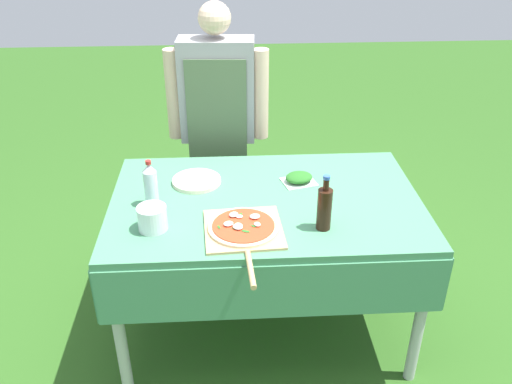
# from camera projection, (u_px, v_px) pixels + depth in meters

# --- Properties ---
(ground_plane) EXTENTS (12.00, 12.00, 0.00)m
(ground_plane) POSITION_uv_depth(u_px,v_px,m) (264.00, 323.00, 3.02)
(ground_plane) COLOR #2D5B1E
(prep_table) EXTENTS (1.52, 0.98, 0.80)m
(prep_table) POSITION_uv_depth(u_px,v_px,m) (266.00, 215.00, 2.67)
(prep_table) COLOR #478960
(prep_table) RESTS_ON ground
(person_cook) EXTENTS (0.60, 0.22, 1.59)m
(person_cook) POSITION_uv_depth(u_px,v_px,m) (218.00, 115.00, 3.21)
(person_cook) COLOR #333D56
(person_cook) RESTS_ON ground
(pizza_on_peel) EXTENTS (0.36, 0.58, 0.05)m
(pizza_on_peel) POSITION_uv_depth(u_px,v_px,m) (244.00, 229.00, 2.37)
(pizza_on_peel) COLOR tan
(pizza_on_peel) RESTS_ON prep_table
(oil_bottle) EXTENTS (0.07, 0.07, 0.26)m
(oil_bottle) POSITION_uv_depth(u_px,v_px,m) (324.00, 208.00, 2.35)
(oil_bottle) COLOR black
(oil_bottle) RESTS_ON prep_table
(water_bottle) EXTENTS (0.06, 0.06, 0.23)m
(water_bottle) POSITION_uv_depth(u_px,v_px,m) (151.00, 184.00, 2.52)
(water_bottle) COLOR silver
(water_bottle) RESTS_ON prep_table
(herb_container) EXTENTS (0.19, 0.17, 0.05)m
(herb_container) POSITION_uv_depth(u_px,v_px,m) (299.00, 178.00, 2.75)
(herb_container) COLOR silver
(herb_container) RESTS_ON prep_table
(mixing_tub) EXTENTS (0.13, 0.13, 0.11)m
(mixing_tub) POSITION_uv_depth(u_px,v_px,m) (152.00, 218.00, 2.37)
(mixing_tub) COLOR silver
(mixing_tub) RESTS_ON prep_table
(plate_stack) EXTENTS (0.25, 0.25, 0.02)m
(plate_stack) POSITION_uv_depth(u_px,v_px,m) (197.00, 181.00, 2.76)
(plate_stack) COLOR beige
(plate_stack) RESTS_ON prep_table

